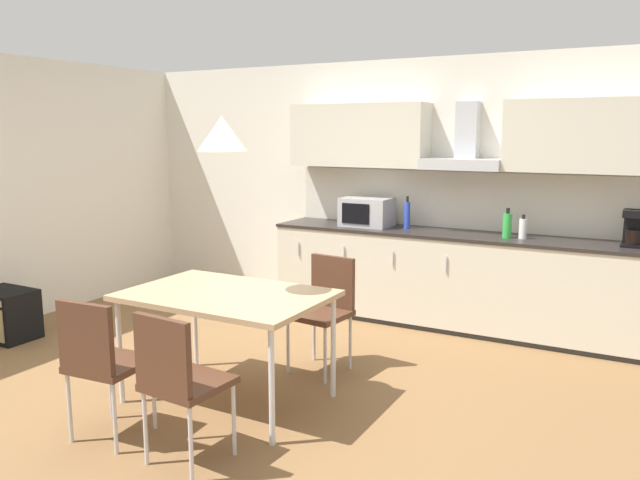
{
  "coord_description": "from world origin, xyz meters",
  "views": [
    {
      "loc": [
        2.52,
        -3.38,
        1.81
      ],
      "look_at": [
        0.29,
        0.7,
        1.0
      ],
      "focal_mm": 35.0,
      "sensor_mm": 36.0,
      "label": 1
    }
  ],
  "objects_px": {
    "dining_table": "(226,300)",
    "chair_far_right": "(325,302)",
    "microwave": "(367,212)",
    "coffee_maker": "(634,228)",
    "bottle_green": "(507,225)",
    "guitar_amp": "(6,314)",
    "chair_near_left": "(100,355)",
    "pendant_lamp": "(222,134)",
    "bottle_white": "(523,228)",
    "chair_near_right": "(177,374)",
    "bottle_blue": "(407,215)"
  },
  "relations": [
    {
      "from": "dining_table",
      "to": "chair_far_right",
      "type": "relative_size",
      "value": 1.53
    },
    {
      "from": "microwave",
      "to": "coffee_maker",
      "type": "height_order",
      "value": "coffee_maker"
    },
    {
      "from": "bottle_green",
      "to": "guitar_amp",
      "type": "xyz_separation_m",
      "value": [
        -3.84,
        -2.19,
        -0.78
      ]
    },
    {
      "from": "microwave",
      "to": "chair_far_right",
      "type": "relative_size",
      "value": 0.55
    },
    {
      "from": "chair_near_left",
      "to": "guitar_amp",
      "type": "height_order",
      "value": "chair_near_left"
    },
    {
      "from": "bottle_green",
      "to": "chair_far_right",
      "type": "bearing_deg",
      "value": -124.94
    },
    {
      "from": "chair_near_left",
      "to": "chair_far_right",
      "type": "xyz_separation_m",
      "value": [
        0.6,
        1.65,
        0.0
      ]
    },
    {
      "from": "microwave",
      "to": "pendant_lamp",
      "type": "height_order",
      "value": "pendant_lamp"
    },
    {
      "from": "microwave",
      "to": "chair_near_left",
      "type": "distance_m",
      "value": 3.21
    },
    {
      "from": "bottle_white",
      "to": "chair_near_right",
      "type": "height_order",
      "value": "bottle_white"
    },
    {
      "from": "microwave",
      "to": "guitar_amp",
      "type": "distance_m",
      "value": 3.43
    },
    {
      "from": "guitar_amp",
      "to": "microwave",
      "type": "bearing_deg",
      "value": 42.3
    },
    {
      "from": "coffee_maker",
      "to": "chair_far_right",
      "type": "xyz_separation_m",
      "value": [
        -2.01,
        -1.54,
        -0.51
      ]
    },
    {
      "from": "dining_table",
      "to": "pendant_lamp",
      "type": "xyz_separation_m",
      "value": [
        0.0,
        0.0,
        1.09
      ]
    },
    {
      "from": "microwave",
      "to": "bottle_green",
      "type": "relative_size",
      "value": 1.82
    },
    {
      "from": "chair_near_right",
      "to": "chair_far_right",
      "type": "xyz_separation_m",
      "value": [
        0.01,
        1.65,
        0.0
      ]
    },
    {
      "from": "chair_far_right",
      "to": "guitar_amp",
      "type": "xyz_separation_m",
      "value": [
        -2.82,
        -0.73,
        -0.31
      ]
    },
    {
      "from": "bottle_blue",
      "to": "pendant_lamp",
      "type": "xyz_separation_m",
      "value": [
        -0.36,
        -2.39,
        0.77
      ]
    },
    {
      "from": "microwave",
      "to": "chair_near_right",
      "type": "xyz_separation_m",
      "value": [
        0.34,
        -3.16,
        -0.5
      ]
    },
    {
      "from": "coffee_maker",
      "to": "pendant_lamp",
      "type": "height_order",
      "value": "pendant_lamp"
    },
    {
      "from": "bottle_white",
      "to": "chair_far_right",
      "type": "distance_m",
      "value": 1.93
    },
    {
      "from": "microwave",
      "to": "bottle_blue",
      "type": "xyz_separation_m",
      "value": [
        0.4,
        0.06,
        -0.01
      ]
    },
    {
      "from": "bottle_white",
      "to": "chair_far_right",
      "type": "bearing_deg",
      "value": -127.91
    },
    {
      "from": "microwave",
      "to": "coffee_maker",
      "type": "xyz_separation_m",
      "value": [
        2.36,
        0.03,
        0.01
      ]
    },
    {
      "from": "coffee_maker",
      "to": "guitar_amp",
      "type": "height_order",
      "value": "coffee_maker"
    },
    {
      "from": "microwave",
      "to": "bottle_white",
      "type": "relative_size",
      "value": 2.26
    },
    {
      "from": "chair_far_right",
      "to": "pendant_lamp",
      "type": "bearing_deg",
      "value": -110.45
    },
    {
      "from": "dining_table",
      "to": "pendant_lamp",
      "type": "distance_m",
      "value": 1.09
    },
    {
      "from": "coffee_maker",
      "to": "microwave",
      "type": "bearing_deg",
      "value": -179.36
    },
    {
      "from": "guitar_amp",
      "to": "bottle_white",
      "type": "bearing_deg",
      "value": 29.12
    },
    {
      "from": "bottle_white",
      "to": "guitar_amp",
      "type": "distance_m",
      "value": 4.61
    },
    {
      "from": "bottle_blue",
      "to": "chair_near_right",
      "type": "xyz_separation_m",
      "value": [
        -0.07,
        -3.22,
        -0.49
      ]
    },
    {
      "from": "bottle_white",
      "to": "bottle_green",
      "type": "distance_m",
      "value": 0.13
    },
    {
      "from": "microwave",
      "to": "chair_near_right",
      "type": "relative_size",
      "value": 0.55
    },
    {
      "from": "dining_table",
      "to": "coffee_maker",
      "type": "bearing_deg",
      "value": 45.53
    },
    {
      "from": "chair_near_left",
      "to": "bottle_white",
      "type": "bearing_deg",
      "value": 60.76
    },
    {
      "from": "bottle_blue",
      "to": "guitar_amp",
      "type": "xyz_separation_m",
      "value": [
        -2.87,
        -2.3,
        -0.8
      ]
    },
    {
      "from": "bottle_blue",
      "to": "bottle_white",
      "type": "xyz_separation_m",
      "value": [
        1.1,
        -0.09,
        -0.04
      ]
    },
    {
      "from": "dining_table",
      "to": "chair_far_right",
      "type": "bearing_deg",
      "value": 69.55
    },
    {
      "from": "bottle_green",
      "to": "bottle_blue",
      "type": "bearing_deg",
      "value": 173.82
    },
    {
      "from": "microwave",
      "to": "chair_near_left",
      "type": "xyz_separation_m",
      "value": [
        -0.25,
        -3.16,
        -0.5
      ]
    },
    {
      "from": "dining_table",
      "to": "pendant_lamp",
      "type": "height_order",
      "value": "pendant_lamp"
    },
    {
      "from": "coffee_maker",
      "to": "chair_near_left",
      "type": "distance_m",
      "value": 4.16
    },
    {
      "from": "dining_table",
      "to": "chair_near_left",
      "type": "distance_m",
      "value": 0.89
    },
    {
      "from": "chair_near_left",
      "to": "chair_near_right",
      "type": "distance_m",
      "value": 0.59
    },
    {
      "from": "microwave",
      "to": "coffee_maker",
      "type": "distance_m",
      "value": 2.36
    },
    {
      "from": "pendant_lamp",
      "to": "chair_near_right",
      "type": "bearing_deg",
      "value": -70.46
    },
    {
      "from": "microwave",
      "to": "guitar_amp",
      "type": "bearing_deg",
      "value": -137.7
    },
    {
      "from": "bottle_white",
      "to": "chair_near_left",
      "type": "bearing_deg",
      "value": -119.24
    },
    {
      "from": "coffee_maker",
      "to": "pendant_lamp",
      "type": "distance_m",
      "value": 3.4
    }
  ]
}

